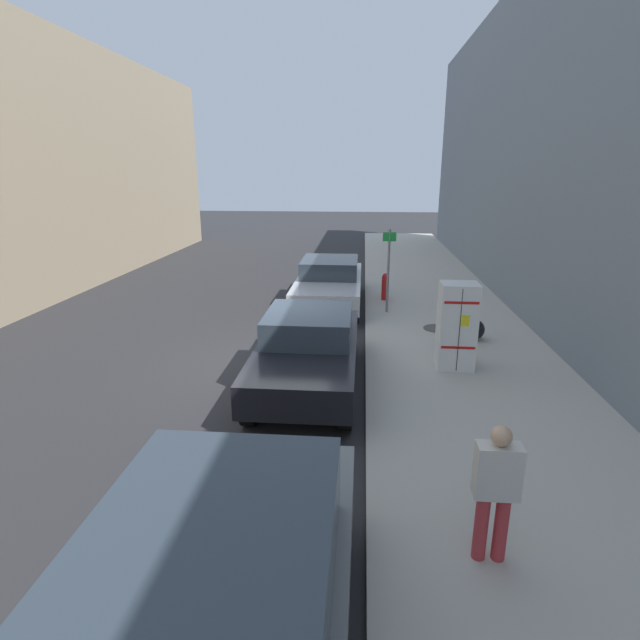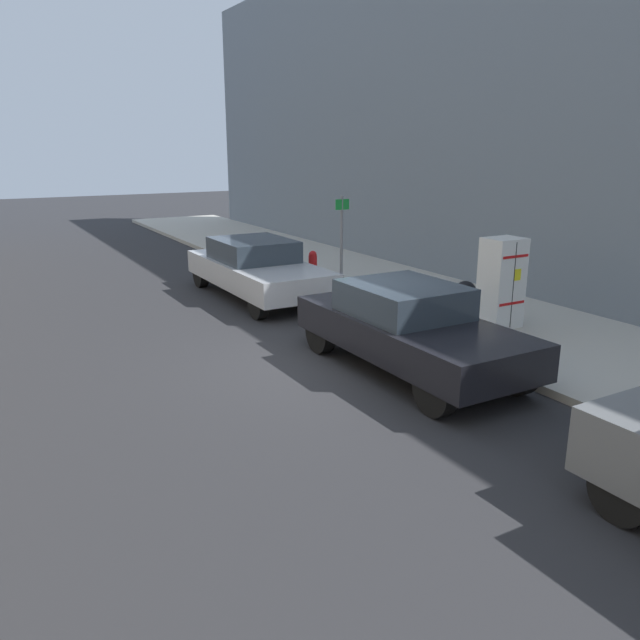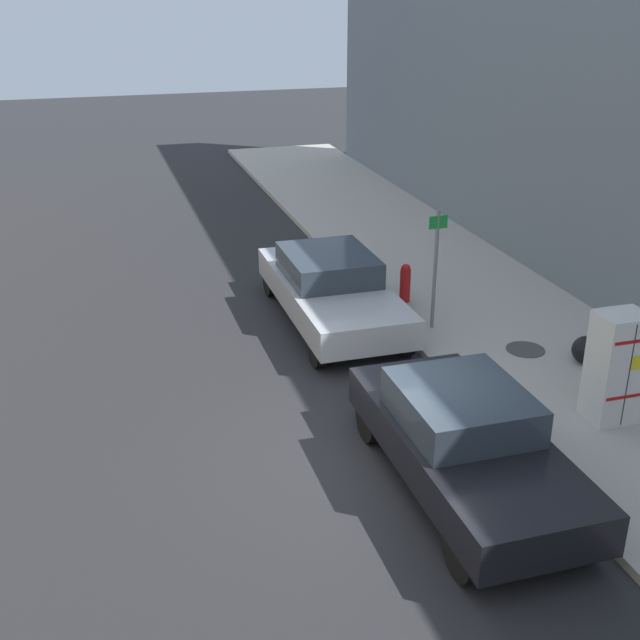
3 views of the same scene
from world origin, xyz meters
name	(u,v)px [view 3 (image 3 of 3)]	position (x,y,z in m)	size (l,w,h in m)	color
ground_plane	(372,458)	(0.00, 0.00, 0.00)	(80.00, 80.00, 0.00)	#28282B
sidewalk_slab	(617,413)	(-4.09, 0.00, 0.07)	(4.14, 44.00, 0.13)	#B2ADA0
discarded_refrigerator	(616,367)	(-3.79, 0.17, 1.00)	(0.73, 0.61, 1.73)	white
manhole_cover	(525,349)	(-3.82, -2.36, 0.14)	(0.70, 0.70, 0.02)	#47443F
street_sign_post	(435,263)	(-2.61, -3.79, 1.43)	(0.36, 0.07, 2.30)	slate
fire_hydrant	(405,282)	(-2.61, -5.19, 0.55)	(0.22, 0.22, 0.82)	red
trash_bag	(586,350)	(-4.54, -1.60, 0.38)	(0.49, 0.49, 0.49)	black
parked_sedan_silver	(331,288)	(-0.92, -4.93, 0.72)	(1.89, 4.77, 1.38)	silver
parked_sedan_dark	(465,440)	(-0.92, 1.01, 0.74)	(1.80, 4.34, 1.41)	black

